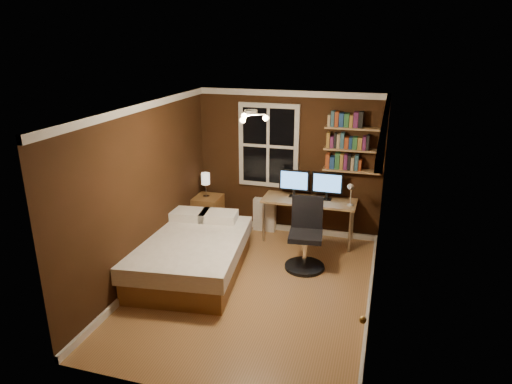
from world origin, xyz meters
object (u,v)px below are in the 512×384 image
(desk, at_px, (309,203))
(bedside_lamp, at_px, (206,185))
(monitor_left, at_px, (294,183))
(monitor_right, at_px, (327,186))
(nightstand, at_px, (207,213))
(bed, at_px, (191,255))
(desk_lamp, at_px, (350,194))
(office_chair, at_px, (306,241))
(radiator, at_px, (265,215))

(desk, bearing_deg, bedside_lamp, -178.10)
(monitor_left, relative_size, monitor_right, 1.00)
(nightstand, xyz_separation_m, monitor_right, (2.12, 0.14, 0.66))
(desk, height_order, monitor_right, monitor_right)
(bedside_lamp, bearing_deg, monitor_left, 5.10)
(bed, relative_size, monitor_left, 4.31)
(monitor_left, bearing_deg, nightstand, -174.90)
(bed, distance_m, desk, 2.21)
(monitor_left, xyz_separation_m, desk_lamp, (0.97, -0.26, -0.02))
(desk, bearing_deg, desk_lamp, -14.70)
(monitor_right, height_order, office_chair, monitor_right)
(monitor_left, relative_size, office_chair, 0.47)
(monitor_left, height_order, office_chair, monitor_left)
(monitor_left, bearing_deg, office_chair, -68.47)
(desk, relative_size, monitor_right, 3.06)
(nightstand, xyz_separation_m, radiator, (1.01, 0.26, -0.02))
(desk, xyz_separation_m, monitor_left, (-0.28, 0.08, 0.30))
(monitor_left, xyz_separation_m, monitor_right, (0.56, 0.00, 0.00))
(office_chair, bearing_deg, desk, 91.25)
(nightstand, height_order, office_chair, office_chair)
(office_chair, bearing_deg, nightstand, 149.00)
(desk, distance_m, monitor_left, 0.42)
(bedside_lamp, xyz_separation_m, desk, (1.84, 0.06, -0.17))
(monitor_left, bearing_deg, desk_lamp, -14.94)
(desk, xyz_separation_m, monitor_right, (0.28, 0.08, 0.30))
(bed, distance_m, office_chair, 1.71)
(monitor_right, bearing_deg, radiator, 173.55)
(bedside_lamp, xyz_separation_m, radiator, (1.01, 0.26, -0.55))
(radiator, bearing_deg, desk, -13.76)
(monitor_left, distance_m, desk_lamp, 1.00)
(bedside_lamp, height_order, office_chair, office_chair)
(desk, distance_m, monitor_right, 0.41)
(bed, relative_size, bedside_lamp, 5.06)
(nightstand, bearing_deg, radiator, 14.74)
(desk_lamp, bearing_deg, bed, -145.79)
(bed, relative_size, office_chair, 2.03)
(nightstand, distance_m, desk_lamp, 2.61)
(monitor_right, bearing_deg, nightstand, -176.24)
(radiator, bearing_deg, bedside_lamp, -165.33)
(desk_lamp, bearing_deg, nightstand, 177.31)
(bedside_lamp, distance_m, desk, 1.85)
(desk, bearing_deg, monitor_right, 15.75)
(monitor_right, height_order, desk_lamp, monitor_right)
(bed, xyz_separation_m, desk_lamp, (2.13, 1.45, 0.67))
(nightstand, relative_size, monitor_left, 1.24)
(bedside_lamp, xyz_separation_m, monitor_right, (2.12, 0.14, 0.13))
(nightstand, height_order, bedside_lamp, bedside_lamp)
(office_chair, bearing_deg, desk_lamp, 48.22)
(monitor_right, bearing_deg, bed, -135.26)
(bed, bearing_deg, radiator, 64.37)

